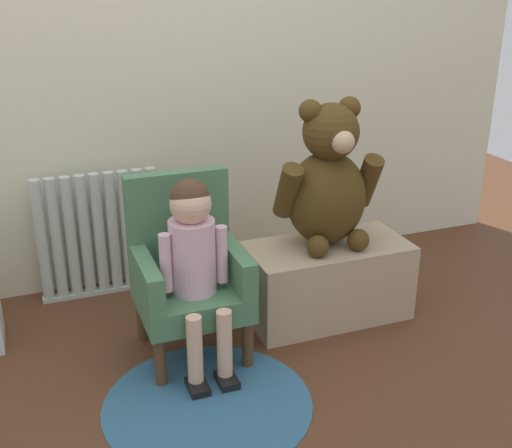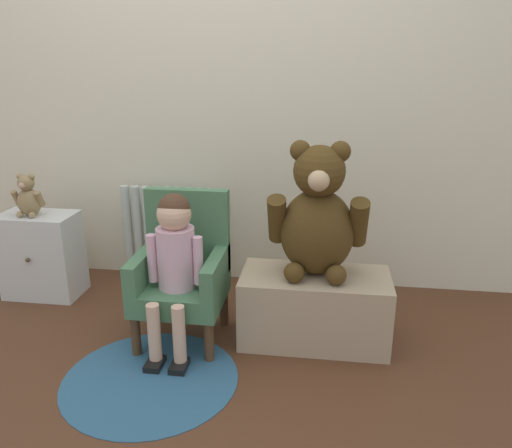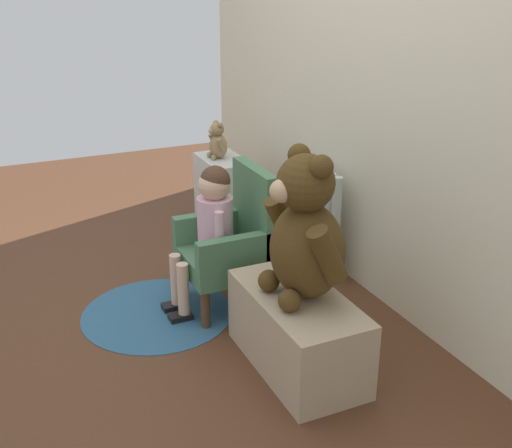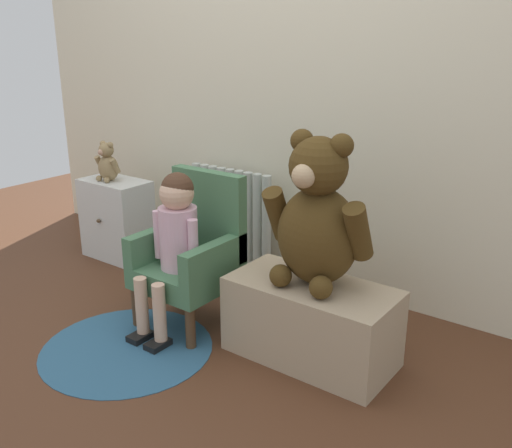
# 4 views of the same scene
# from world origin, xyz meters

# --- Properties ---
(ground_plane) EXTENTS (6.00, 6.00, 0.00)m
(ground_plane) POSITION_xyz_m (0.00, 0.00, 0.00)
(ground_plane) COLOR #4E2D1B
(back_wall) EXTENTS (3.80, 0.05, 2.40)m
(back_wall) POSITION_xyz_m (0.00, 1.11, 1.20)
(back_wall) COLOR beige
(back_wall) RESTS_ON ground_plane
(radiator) EXTENTS (0.56, 0.05, 0.58)m
(radiator) POSITION_xyz_m (-0.30, 0.99, 0.29)
(radiator) COLOR #B6C0B8
(radiator) RESTS_ON ground_plane
(small_dresser) EXTENTS (0.41, 0.27, 0.47)m
(small_dresser) POSITION_xyz_m (-0.95, 0.71, 0.24)
(small_dresser) COLOR silver
(small_dresser) RESTS_ON ground_plane
(child_armchair) EXTENTS (0.40, 0.39, 0.69)m
(child_armchair) POSITION_xyz_m (-0.05, 0.40, 0.33)
(child_armchair) COLOR #45714D
(child_armchair) RESTS_ON ground_plane
(child_figure) EXTENTS (0.25, 0.35, 0.72)m
(child_figure) POSITION_xyz_m (-0.05, 0.29, 0.47)
(child_figure) COLOR #D6A9BE
(child_figure) RESTS_ON ground_plane
(low_bench) EXTENTS (0.68, 0.34, 0.33)m
(low_bench) POSITION_xyz_m (0.57, 0.43, 0.17)
(low_bench) COLOR tan
(low_bench) RESTS_ON ground_plane
(large_teddy_bear) EXTENTS (0.44, 0.31, 0.61)m
(large_teddy_bear) POSITION_xyz_m (0.57, 0.46, 0.60)
(large_teddy_bear) COLOR #453113
(large_teddy_bear) RESTS_ON low_bench
(small_teddy_bear) EXTENTS (0.17, 0.12, 0.23)m
(small_teddy_bear) POSITION_xyz_m (-0.97, 0.69, 0.57)
(small_teddy_bear) COLOR #8E764E
(small_teddy_bear) RESTS_ON small_dresser
(floor_rug) EXTENTS (0.73, 0.73, 0.01)m
(floor_rug) POSITION_xyz_m (-0.09, 0.02, 0.00)
(floor_rug) COLOR #2C5776
(floor_rug) RESTS_ON ground_plane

